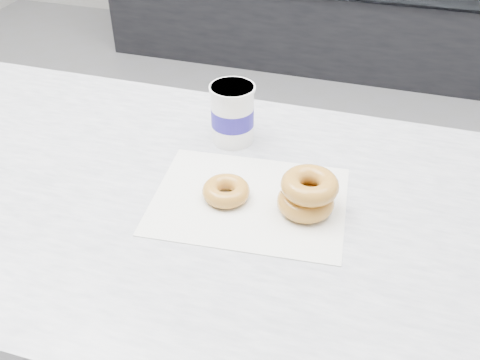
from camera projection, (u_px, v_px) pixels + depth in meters
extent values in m
plane|color=gray|center=(183.00, 270.00, 2.04)|extent=(5.00, 5.00, 0.00)
cube|color=#333335|center=(82.00, 320.00, 1.32)|extent=(3.00, 0.70, 0.86)
cube|color=silver|center=(41.00, 174.00, 1.05)|extent=(3.06, 0.76, 0.04)
cube|color=black|center=(301.00, 17.00, 3.49)|extent=(2.40, 0.70, 0.50)
cube|color=silver|center=(249.00, 200.00, 0.95)|extent=(0.36, 0.29, 0.00)
torus|color=gold|center=(226.00, 191.00, 0.95)|extent=(0.11, 0.11, 0.03)
torus|color=gold|center=(306.00, 202.00, 0.92)|extent=(0.10, 0.10, 0.03)
torus|color=gold|center=(310.00, 185.00, 0.90)|extent=(0.14, 0.14, 0.03)
cylinder|color=white|center=(232.00, 114.00, 1.08)|extent=(0.09, 0.09, 0.12)
cylinder|color=white|center=(232.00, 88.00, 1.04)|extent=(0.09, 0.09, 0.01)
cylinder|color=navy|center=(233.00, 116.00, 1.08)|extent=(0.09, 0.09, 0.04)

